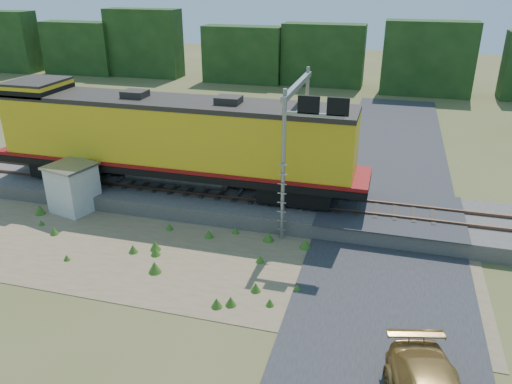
% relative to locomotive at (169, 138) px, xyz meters
% --- Properties ---
extents(ground, '(140.00, 140.00, 0.00)m').
position_rel_locomotive_xyz_m(ground, '(4.76, -6.00, -3.59)').
color(ground, '#475123').
rests_on(ground, ground).
extents(ballast, '(70.00, 5.00, 0.80)m').
position_rel_locomotive_xyz_m(ballast, '(4.76, 0.00, -3.19)').
color(ballast, slate).
rests_on(ballast, ground).
extents(rails, '(70.00, 1.54, 0.16)m').
position_rel_locomotive_xyz_m(rails, '(4.76, 0.00, -2.71)').
color(rails, brown).
rests_on(rails, ballast).
extents(dirt_shoulder, '(26.00, 8.00, 0.03)m').
position_rel_locomotive_xyz_m(dirt_shoulder, '(2.76, -5.50, -3.57)').
color(dirt_shoulder, '#8C7754').
rests_on(dirt_shoulder, ground).
extents(road, '(7.00, 66.00, 0.86)m').
position_rel_locomotive_xyz_m(road, '(11.76, -5.26, -3.50)').
color(road, '#38383A').
rests_on(road, ground).
extents(tree_line_north, '(130.00, 3.00, 6.50)m').
position_rel_locomotive_xyz_m(tree_line_north, '(4.76, 32.00, -0.52)').
color(tree_line_north, '#163312').
rests_on(tree_line_north, ground).
extents(weed_clumps, '(15.00, 6.20, 0.56)m').
position_rel_locomotive_xyz_m(weed_clumps, '(1.26, -5.90, -3.59)').
color(weed_clumps, '#3B6A1E').
rests_on(weed_clumps, ground).
extents(locomotive, '(20.64, 3.15, 5.33)m').
position_rel_locomotive_xyz_m(locomotive, '(0.00, 0.00, 0.00)').
color(locomotive, black).
rests_on(locomotive, rails).
extents(shed, '(2.63, 2.63, 2.58)m').
position_rel_locomotive_xyz_m(shed, '(-4.47, -2.60, -2.28)').
color(shed, silver).
rests_on(shed, ground).
extents(signal_gantry, '(2.86, 6.20, 7.20)m').
position_rel_locomotive_xyz_m(signal_gantry, '(7.23, -0.67, 1.81)').
color(signal_gantry, gray).
rests_on(signal_gantry, ground).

